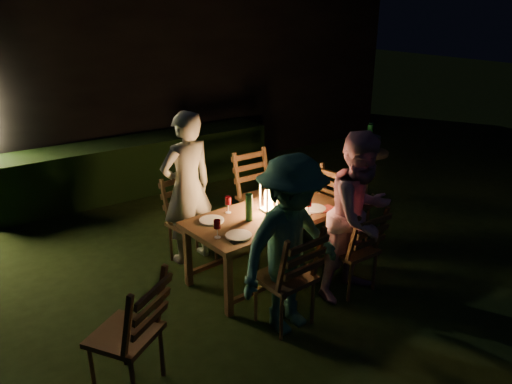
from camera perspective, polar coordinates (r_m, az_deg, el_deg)
garden_envelope at (r=9.95m, az=-16.49°, el=13.53°), size 40.00×40.00×3.20m
dining_table at (r=5.16m, az=1.37°, el=-3.19°), size 1.75×0.98×0.70m
chair_near_left at (r=4.54m, az=3.43°, el=-11.53°), size 0.49×0.52×1.02m
chair_near_right at (r=5.12m, az=10.90°, el=-8.04°), size 0.44×0.47×0.97m
chair_far_left at (r=5.62m, az=-7.34°, el=-4.95°), size 0.52×0.55×1.00m
chair_far_right at (r=6.14m, az=0.54°, el=-2.14°), size 0.50×0.53×1.09m
chair_end at (r=6.09m, az=10.16°, el=-2.84°), size 0.58×0.55×1.04m
chair_spare at (r=4.00m, az=-14.30°, el=-17.39°), size 0.65×0.66×1.03m
person_house_side at (r=5.44m, az=-7.87°, el=0.44°), size 0.65×0.46×1.70m
person_opp_right at (r=4.86m, az=11.79°, el=-2.70°), size 0.86×0.70×1.66m
person_opp_left at (r=4.26m, az=4.02°, el=-6.15°), size 1.09×0.69×1.61m
lantern at (r=5.13m, az=1.45°, el=-0.56°), size 0.16×0.16×0.35m
plate_far_left at (r=4.98m, az=-5.09°, el=-3.23°), size 0.25×0.25×0.01m
plate_near_left at (r=4.65m, az=-1.99°, el=-4.97°), size 0.25×0.25×0.01m
plate_far_right at (r=5.55m, az=3.42°, el=-0.52°), size 0.25×0.25×0.01m
plate_near_right at (r=5.27m, az=6.66°, el=-1.89°), size 0.25×0.25×0.01m
wineglass_a at (r=5.12m, az=-3.20°, el=-1.47°), size 0.06×0.06×0.18m
wineglass_b at (r=4.60m, az=-4.45°, el=-4.23°), size 0.06×0.06×0.18m
wineglass_c at (r=5.10m, az=6.01°, el=-1.68°), size 0.06×0.06×0.18m
wineglass_d at (r=5.61m, az=4.99°, el=0.53°), size 0.06×0.06×0.18m
wineglass_e at (r=4.83m, az=2.82°, el=-2.93°), size 0.06×0.06×0.18m
bottle_table at (r=4.93m, az=-0.81°, el=-1.74°), size 0.07×0.07×0.28m
napkin_left at (r=4.82m, az=2.52°, el=-4.06°), size 0.18×0.14×0.01m
napkin_right at (r=5.28m, az=8.04°, el=-1.89°), size 0.18×0.14×0.01m
phone at (r=4.56m, az=-2.08°, el=-5.60°), size 0.14×0.07×0.01m
side_table at (r=7.27m, az=12.69°, el=3.90°), size 0.56×0.56×0.75m
ice_bucket at (r=7.22m, az=12.82°, el=5.40°), size 0.30×0.30×0.22m
bottle_bucket_a at (r=7.14m, az=12.81°, el=5.66°), size 0.07×0.07×0.32m
bottle_bucket_b at (r=7.27m, az=12.89°, el=5.91°), size 0.07×0.07×0.32m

